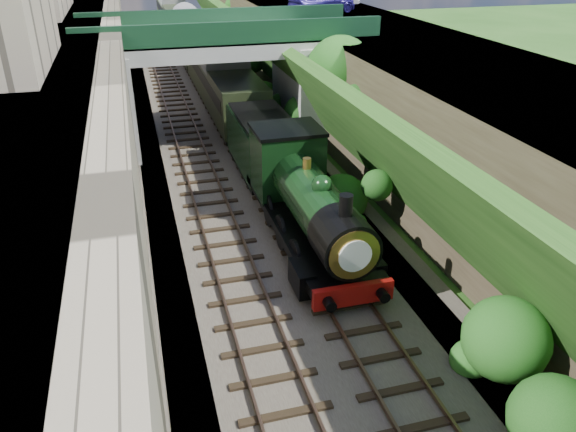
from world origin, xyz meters
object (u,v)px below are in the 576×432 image
Objects in this scene: tender at (264,147)px; tree at (341,73)px; locomotive at (308,203)px; car_blue at (322,1)px; road_bridge at (234,72)px.

tree is at bearing 22.88° from tender.
tree is 1.10× the size of tender.
tree is 5.95m from tender.
tender is (-0.00, 7.36, -0.27)m from locomotive.
locomotive is at bearing 143.96° from car_blue.
tree reaches higher than tender.
tree is (4.97, -4.13, 0.57)m from road_bridge.
road_bridge is 13.66m from locomotive.
tender is at bearing -157.12° from tree.
car_blue is at bearing 42.33° from road_bridge.
road_bridge is 2.42× the size of tree.
road_bridge is 3.35× the size of car_blue.
tree is 10.83m from locomotive.
road_bridge is 2.67× the size of tender.
locomotive is at bearing -88.91° from road_bridge.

